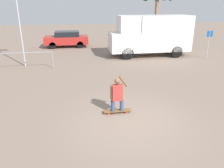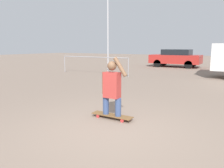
% 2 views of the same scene
% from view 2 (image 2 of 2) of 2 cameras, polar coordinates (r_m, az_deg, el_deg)
% --- Properties ---
extents(ground_plane, '(80.00, 80.00, 0.00)m').
position_cam_2_polar(ground_plane, '(4.54, -0.57, -12.08)').
color(ground_plane, gray).
extents(skateboard, '(1.02, 0.25, 0.09)m').
position_cam_2_polar(skateboard, '(5.22, -0.02, -8.23)').
color(skateboard, brown).
rests_on(skateboard, ground_plane).
extents(person_skateboarder, '(0.65, 0.22, 1.37)m').
position_cam_2_polar(person_skateboarder, '(5.05, -0.04, -0.57)').
color(person_skateboarder, '#384C7A').
rests_on(person_skateboarder, skateboard).
extents(parked_car_red, '(4.00, 1.88, 1.45)m').
position_cam_2_polar(parked_car_red, '(18.90, 16.30, 6.62)').
color(parked_car_red, black).
rests_on(parked_car_red, ground_plane).
extents(flagpole, '(0.96, 0.12, 6.44)m').
position_cam_2_polar(flagpole, '(13.88, -0.87, 17.78)').
color(flagpole, '#B7B7BC').
rests_on(flagpole, ground_plane).
extents(plaza_railing_segment, '(4.77, 0.05, 1.08)m').
position_cam_2_polar(plaza_railing_segment, '(13.38, -4.83, 6.44)').
color(plaza_railing_segment, '#99999E').
rests_on(plaza_railing_segment, ground_plane).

